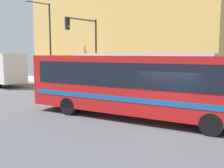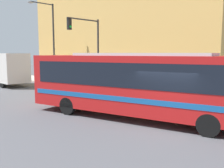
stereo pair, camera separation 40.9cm
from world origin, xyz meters
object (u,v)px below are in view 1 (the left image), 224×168
object	(u,v)px
city_bus	(143,82)
delivery_truck	(1,68)
traffic_light_pole	(87,42)
pedestrian_near_corner	(75,75)
street_lamp	(47,36)
fire_hydrant	(158,93)
parking_meter	(95,79)

from	to	relation	value
city_bus	delivery_truck	bearing A→B (deg)	73.43
traffic_light_pole	pedestrian_near_corner	xyz separation A→B (m)	(1.45, 3.38, -3.08)
traffic_light_pole	pedestrian_near_corner	bearing A→B (deg)	66.77
street_lamp	city_bus	bearing A→B (deg)	-106.96
fire_hydrant	street_lamp	size ratio (longest dim) A/B	0.08
delivery_truck	street_lamp	distance (m)	5.60
city_bus	pedestrian_near_corner	distance (m)	13.10
traffic_light_pole	parking_meter	size ratio (longest dim) A/B	4.46
traffic_light_pole	parking_meter	world-z (taller)	traffic_light_pole
parking_meter	traffic_light_pole	bearing A→B (deg)	177.46
fire_hydrant	pedestrian_near_corner	xyz separation A→B (m)	(0.55, 9.73, 0.62)
delivery_truck	street_lamp	bearing A→B (deg)	-31.85
traffic_light_pole	parking_meter	bearing A→B (deg)	-2.54
city_bus	traffic_light_pole	bearing A→B (deg)	51.35
city_bus	fire_hydrant	world-z (taller)	city_bus
city_bus	fire_hydrant	size ratio (longest dim) A/B	18.64
delivery_truck	fire_hydrant	xyz separation A→B (m)	(3.99, -15.78, -1.26)
street_lamp	traffic_light_pole	bearing A→B (deg)	-96.48
fire_hydrant	pedestrian_near_corner	size ratio (longest dim) A/B	0.36
traffic_light_pole	pedestrian_near_corner	world-z (taller)	traffic_light_pole
fire_hydrant	parking_meter	bearing A→B (deg)	90.00
fire_hydrant	city_bus	bearing A→B (deg)	-155.76
delivery_truck	city_bus	bearing A→B (deg)	-92.72
street_lamp	pedestrian_near_corner	xyz separation A→B (m)	(0.65, -3.63, -3.87)
city_bus	delivery_truck	size ratio (longest dim) A/B	1.87
traffic_light_pole	fire_hydrant	bearing A→B (deg)	-81.94
fire_hydrant	street_lamp	world-z (taller)	street_lamp
delivery_truck	traffic_light_pole	size ratio (longest dim) A/B	1.12
city_bus	street_lamp	bearing A→B (deg)	59.20
traffic_light_pole	parking_meter	distance (m)	3.26
fire_hydrant	traffic_light_pole	distance (m)	7.41
city_bus	parking_meter	bearing A→B (deg)	46.46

